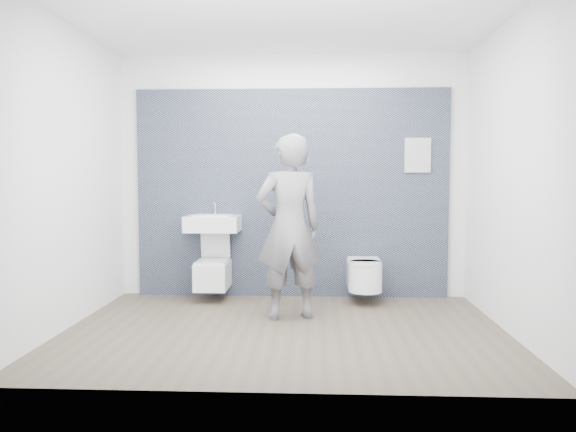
{
  "coord_description": "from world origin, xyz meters",
  "views": [
    {
      "loc": [
        0.28,
        -5.03,
        1.4
      ],
      "look_at": [
        0.0,
        0.6,
        1.0
      ],
      "focal_mm": 35.0,
      "sensor_mm": 36.0,
      "label": 1
    }
  ],
  "objects_px": {
    "washbasin": "(213,223)",
    "toilet_rounded": "(364,275)",
    "visitor": "(289,227)",
    "toilet_square": "(213,273)"
  },
  "relations": [
    {
      "from": "toilet_square",
      "to": "toilet_rounded",
      "type": "bearing_deg",
      "value": -1.96
    },
    {
      "from": "toilet_square",
      "to": "toilet_rounded",
      "type": "relative_size",
      "value": 1.13
    },
    {
      "from": "toilet_square",
      "to": "toilet_rounded",
      "type": "xyz_separation_m",
      "value": [
        1.7,
        -0.06,
        0.0
      ]
    },
    {
      "from": "visitor",
      "to": "toilet_rounded",
      "type": "bearing_deg",
      "value": -154.81
    },
    {
      "from": "washbasin",
      "to": "toilet_rounded",
      "type": "bearing_deg",
      "value": -2.86
    },
    {
      "from": "toilet_square",
      "to": "visitor",
      "type": "distance_m",
      "value": 1.32
    },
    {
      "from": "washbasin",
      "to": "toilet_rounded",
      "type": "distance_m",
      "value": 1.79
    },
    {
      "from": "visitor",
      "to": "toilet_square",
      "type": "bearing_deg",
      "value": -56.62
    },
    {
      "from": "toilet_square",
      "to": "visitor",
      "type": "relative_size",
      "value": 0.38
    },
    {
      "from": "washbasin",
      "to": "toilet_rounded",
      "type": "xyz_separation_m",
      "value": [
        1.7,
        -0.08,
        -0.56
      ]
    }
  ]
}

